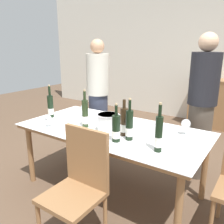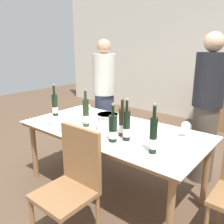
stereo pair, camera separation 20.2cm
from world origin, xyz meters
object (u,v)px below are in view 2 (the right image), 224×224
object	(u,v)px
dining_table	(112,134)
wine_bottle_2	(153,136)
ice_bucket	(107,122)
wine_glass_1	(114,116)
wine_bottle_0	(86,114)
wine_bottle_1	(55,105)
chair_near_front	(72,179)
person_host	(104,97)
wine_glass_3	(186,126)
wine_glass_0	(50,117)
wine_bottle_3	(122,123)
wine_glass_2	(87,108)
person_guest_left	(206,110)
wine_bottle_4	(113,129)
wine_bottle_5	(127,126)

from	to	relation	value
dining_table	wine_bottle_2	bearing A→B (deg)	-21.20
ice_bucket	wine_glass_1	xyz separation A→B (m)	(-0.09, 0.22, -0.00)
dining_table	wine_bottle_2	distance (m)	0.70
wine_bottle_0	wine_bottle_1	distance (m)	0.58
dining_table	wine_glass_1	world-z (taller)	wine_glass_1
wine_bottle_1	dining_table	bearing A→B (deg)	5.35
wine_glass_1	chair_near_front	world-z (taller)	chair_near_front
person_host	wine_glass_1	bearing A→B (deg)	-42.28
wine_glass_3	wine_bottle_1	bearing A→B (deg)	-167.81
dining_table	chair_near_front	xyz separation A→B (m)	(0.17, -0.71, -0.13)
ice_bucket	wine_glass_0	distance (m)	0.64
wine_bottle_3	wine_glass_2	xyz separation A→B (m)	(-0.72, 0.25, -0.03)
person_guest_left	ice_bucket	bearing A→B (deg)	-126.31
wine_glass_2	wine_bottle_3	bearing A→B (deg)	-19.35
wine_bottle_2	person_guest_left	bearing A→B (deg)	87.08
ice_bucket	wine_glass_0	world-z (taller)	ice_bucket
wine_glass_2	wine_glass_3	xyz separation A→B (m)	(1.21, 0.09, 0.01)
person_guest_left	chair_near_front	bearing A→B (deg)	-107.96
wine_glass_1	person_host	world-z (taller)	person_host
dining_table	wine_glass_2	bearing A→B (deg)	162.70
ice_bucket	wine_bottle_1	world-z (taller)	wine_bottle_1
wine_glass_1	wine_glass_3	size ratio (longest dim) A/B	0.83
dining_table	wine_bottle_4	world-z (taller)	wine_bottle_4
wine_glass_1	person_guest_left	xyz separation A→B (m)	(0.77, 0.71, 0.04)
wine_bottle_1	ice_bucket	bearing A→B (deg)	0.56
wine_bottle_2	wine_glass_0	world-z (taller)	wine_bottle_2
wine_glass_2	chair_near_front	distance (m)	1.16
wine_glass_1	dining_table	bearing A→B (deg)	-58.01
wine_glass_0	chair_near_front	bearing A→B (deg)	-26.01
wine_bottle_5	wine_glass_1	size ratio (longest dim) A/B	2.97
ice_bucket	chair_near_front	size ratio (longest dim) A/B	0.24
wine_bottle_4	wine_glass_0	bearing A→B (deg)	-174.03
wine_bottle_3	ice_bucket	bearing A→B (deg)	174.21
wine_glass_3	person_guest_left	distance (m)	0.61
wine_bottle_1	person_guest_left	size ratio (longest dim) A/B	0.23
wine_bottle_1	person_guest_left	distance (m)	1.78
person_guest_left	person_host	bearing A→B (deg)	-176.10
wine_bottle_4	wine_bottle_5	world-z (taller)	wine_bottle_5
wine_bottle_0	wine_bottle_2	distance (m)	0.89
wine_bottle_2	wine_bottle_3	size ratio (longest dim) A/B	1.16
wine_bottle_3	wine_glass_1	bearing A→B (deg)	140.94
wine_bottle_4	person_host	world-z (taller)	person_host
wine_bottle_3	wine_bottle_4	xyz separation A→B (m)	(0.02, -0.17, -0.01)
wine_glass_0	wine_glass_2	size ratio (longest dim) A/B	0.89
wine_glass_3	ice_bucket	bearing A→B (deg)	-155.03
wine_glass_0	wine_bottle_5	bearing A→B (deg)	11.80
wine_bottle_0	wine_bottle_1	world-z (taller)	wine_bottle_0
wine_bottle_0	wine_bottle_2	bearing A→B (deg)	-7.78
wine_bottle_4	chair_near_front	bearing A→B (deg)	-96.60
wine_bottle_1	wine_bottle_2	xyz separation A→B (m)	(1.46, -0.16, 0.02)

